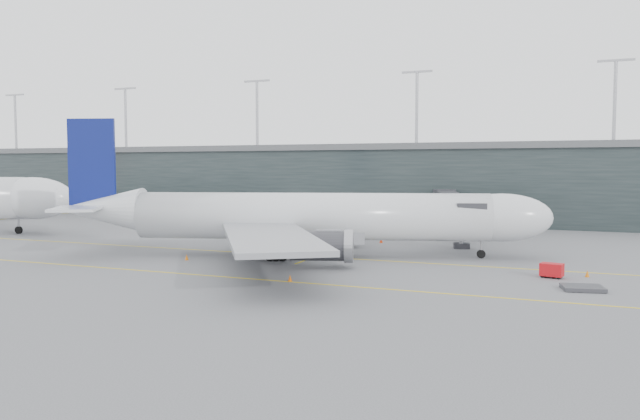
% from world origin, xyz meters
% --- Properties ---
extents(ground, '(320.00, 320.00, 0.00)m').
position_xyz_m(ground, '(0.00, 0.00, 0.00)').
color(ground, '#545458').
rests_on(ground, ground).
extents(taxiline_a, '(160.00, 0.25, 0.02)m').
position_xyz_m(taxiline_a, '(0.00, -4.00, 0.01)').
color(taxiline_a, yellow).
rests_on(taxiline_a, ground).
extents(taxiline_b, '(160.00, 0.25, 0.02)m').
position_xyz_m(taxiline_b, '(0.00, -20.00, 0.01)').
color(taxiline_b, yellow).
rests_on(taxiline_b, ground).
extents(taxiline_lead_main, '(0.25, 60.00, 0.02)m').
position_xyz_m(taxiline_lead_main, '(5.00, 20.00, 0.01)').
color(taxiline_lead_main, yellow).
rests_on(taxiline_lead_main, ground).
extents(terminal, '(240.00, 36.00, 29.00)m').
position_xyz_m(terminal, '(-0.00, 58.00, 7.62)').
color(terminal, black).
rests_on(terminal, ground).
extents(main_aircraft, '(58.51, 53.83, 16.73)m').
position_xyz_m(main_aircraft, '(3.96, -3.72, 4.70)').
color(main_aircraft, silver).
rests_on(main_aircraft, ground).
extents(jet_bridge, '(14.52, 43.67, 6.75)m').
position_xyz_m(jet_bridge, '(17.95, 24.26, 5.05)').
color(jet_bridge, '#2E2F34').
rests_on(jet_bridge, ground).
extents(gse_cart, '(2.31, 1.74, 1.42)m').
position_xyz_m(gse_cart, '(31.74, -8.52, 0.79)').
color(gse_cart, red).
rests_on(gse_cart, ground).
extents(baggage_dolly, '(3.91, 3.38, 0.34)m').
position_xyz_m(baggage_dolly, '(34.46, -13.97, 0.20)').
color(baggage_dolly, '#333338').
rests_on(baggage_dolly, ground).
extents(uld_a, '(2.58, 2.34, 1.92)m').
position_xyz_m(uld_a, '(-6.49, 11.02, 1.01)').
color(uld_a, '#35353A').
rests_on(uld_a, ground).
extents(uld_b, '(2.65, 2.42, 1.96)m').
position_xyz_m(uld_b, '(-1.52, 12.49, 1.03)').
color(uld_b, '#35353A').
rests_on(uld_b, ground).
extents(uld_c, '(2.18, 1.85, 1.79)m').
position_xyz_m(uld_c, '(-1.52, 10.84, 0.94)').
color(uld_c, '#35353A').
rests_on(uld_c, ground).
extents(cone_nose, '(0.43, 0.43, 0.68)m').
position_xyz_m(cone_nose, '(34.98, -6.75, 0.34)').
color(cone_nose, orange).
rests_on(cone_nose, ground).
extents(cone_wing_stbd, '(0.41, 0.41, 0.64)m').
position_xyz_m(cone_wing_stbd, '(8.88, -19.81, 0.32)').
color(cone_wing_stbd, '#D15A0B').
rests_on(cone_wing_stbd, ground).
extents(cone_wing_port, '(0.49, 0.49, 0.78)m').
position_xyz_m(cone_wing_port, '(8.45, 12.14, 0.39)').
color(cone_wing_port, '#FE3D0E').
rests_on(cone_wing_port, ground).
extents(cone_tail, '(0.43, 0.43, 0.68)m').
position_xyz_m(cone_tail, '(-7.86, -12.04, 0.34)').
color(cone_tail, orange).
rests_on(cone_tail, ground).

